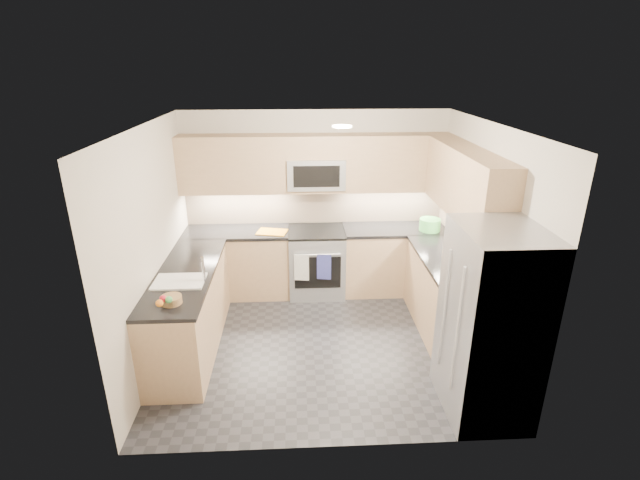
{
  "coord_description": "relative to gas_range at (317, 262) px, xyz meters",
  "views": [
    {
      "loc": [
        -0.26,
        -4.65,
        3.1
      ],
      "look_at": [
        0.0,
        0.35,
        1.15
      ],
      "focal_mm": 26.0,
      "sensor_mm": 36.0,
      "label": 1
    }
  ],
  "objects": [
    {
      "name": "ceiling",
      "position": [
        0.0,
        -1.28,
        2.04
      ],
      "size": [
        3.6,
        3.2,
        0.02
      ],
      "primitive_type": "cube",
      "color": "beige",
      "rests_on": "wall_back"
    },
    {
      "name": "countertop_peninsula",
      "position": [
        -1.5,
        -1.28,
        0.47
      ],
      "size": [
        0.63,
        2.0,
        0.04
      ],
      "primitive_type": "cube",
      "color": "black",
      "rests_on": "base_cab_peninsula"
    },
    {
      "name": "fridge_handle_right",
      "position": [
        1.08,
        -2.25,
        0.49
      ],
      "size": [
        0.02,
        0.02,
        1.2
      ],
      "primitive_type": "cylinder",
      "color": "#B2B5BA",
      "rests_on": "refrigerator"
    },
    {
      "name": "countertop_back_left",
      "position": [
        -1.09,
        0.02,
        0.47
      ],
      "size": [
        1.42,
        0.63,
        0.04
      ],
      "primitive_type": "cube",
      "color": "black",
      "rests_on": "base_cab_back_left"
    },
    {
      "name": "wall_front",
      "position": [
        0.0,
        -2.88,
        0.79
      ],
      "size": [
        3.6,
        0.02,
        2.5
      ],
      "primitive_type": "cube",
      "color": "beige",
      "rests_on": "floor"
    },
    {
      "name": "gas_range",
      "position": [
        0.0,
        0.0,
        0.0
      ],
      "size": [
        0.76,
        0.65,
        0.91
      ],
      "primitive_type": "cube",
      "color": "#9C9FA4",
      "rests_on": "floor"
    },
    {
      "name": "refrigerator",
      "position": [
        1.45,
        -2.43,
        0.45
      ],
      "size": [
        0.7,
        0.9,
        1.8
      ],
      "primitive_type": "cube",
      "color": "#97989E",
      "rests_on": "floor"
    },
    {
      "name": "dish_towel_check",
      "position": [
        -0.22,
        -0.37,
        0.1
      ],
      "size": [
        0.2,
        0.05,
        0.37
      ],
      "primitive_type": "cube",
      "rotation": [
        0.0,
        0.0,
        -0.15
      ],
      "color": "white",
      "rests_on": "oven_handle"
    },
    {
      "name": "wall_back",
      "position": [
        0.0,
        0.32,
        0.79
      ],
      "size": [
        3.6,
        0.02,
        2.5
      ],
      "primitive_type": "cube",
      "color": "beige",
      "rests_on": "floor"
    },
    {
      "name": "microwave",
      "position": [
        0.0,
        0.12,
        1.24
      ],
      "size": [
        0.76,
        0.4,
        0.4
      ],
      "primitive_type": "cube",
      "color": "#9EA1A5",
      "rests_on": "upper_cab_back"
    },
    {
      "name": "wall_right",
      "position": [
        1.8,
        -1.28,
        0.79
      ],
      "size": [
        0.02,
        3.2,
        2.5
      ],
      "primitive_type": "cube",
      "color": "beige",
      "rests_on": "floor"
    },
    {
      "name": "fruit_orange",
      "position": [
        -1.52,
        -2.17,
        0.6
      ],
      "size": [
        0.07,
        0.07,
        0.07
      ],
      "primitive_type": "sphere",
      "color": "orange",
      "rests_on": "fruit_basket"
    },
    {
      "name": "countertop_right",
      "position": [
        1.5,
        -1.12,
        0.47
      ],
      "size": [
        0.63,
        1.7,
        0.04
      ],
      "primitive_type": "cube",
      "color": "black",
      "rests_on": "base_cab_right"
    },
    {
      "name": "fruit_basket",
      "position": [
        -1.47,
        -1.97,
        0.52
      ],
      "size": [
        0.24,
        0.24,
        0.07
      ],
      "primitive_type": "cylinder",
      "rotation": [
        0.0,
        0.0,
        0.2
      ],
      "color": "#977146",
      "rests_on": "countertop_peninsula"
    },
    {
      "name": "fridge_handle_left",
      "position": [
        1.08,
        -2.61,
        0.49
      ],
      "size": [
        0.02,
        0.02,
        1.2
      ],
      "primitive_type": "cylinder",
      "color": "#B2B5BA",
      "rests_on": "refrigerator"
    },
    {
      "name": "countertop_back_right",
      "position": [
        1.09,
        0.02,
        0.47
      ],
      "size": [
        1.42,
        0.63,
        0.04
      ],
      "primitive_type": "cube",
      "color": "black",
      "rests_on": "base_cab_back_right"
    },
    {
      "name": "faucet",
      "position": [
        -1.24,
        -1.53,
        0.62
      ],
      "size": [
        0.03,
        0.03,
        0.28
      ],
      "primitive_type": "cylinder",
      "color": "silver",
      "rests_on": "countertop_peninsula"
    },
    {
      "name": "backsplash_back",
      "position": [
        0.0,
        0.32,
        0.74
      ],
      "size": [
        3.6,
        0.01,
        0.51
      ],
      "primitive_type": "cube",
      "color": "#C2A78C",
      "rests_on": "wall_back"
    },
    {
      "name": "sink_basin",
      "position": [
        -1.5,
        -1.53,
        0.42
      ],
      "size": [
        0.52,
        0.38,
        0.16
      ],
      "primitive_type": "cube",
      "color": "white",
      "rests_on": "base_cab_peninsula"
    },
    {
      "name": "floor",
      "position": [
        0.0,
        -1.28,
        -0.46
      ],
      "size": [
        3.6,
        3.2,
        0.0
      ],
      "primitive_type": "cube",
      "color": "#242429",
      "rests_on": "ground"
    },
    {
      "name": "microwave_door",
      "position": [
        0.0,
        -0.08,
        1.24
      ],
      "size": [
        0.6,
        0.01,
        0.28
      ],
      "primitive_type": "cube",
      "color": "black",
      "rests_on": "microwave"
    },
    {
      "name": "base_cab_back_right",
      "position": [
        1.09,
        0.02,
        -0.01
      ],
      "size": [
        1.42,
        0.6,
        0.9
      ],
      "primitive_type": "cube",
      "color": "tan",
      "rests_on": "floor"
    },
    {
      "name": "utensil_bowl",
      "position": [
        1.53,
        -0.1,
        0.57
      ],
      "size": [
        0.37,
        0.37,
        0.16
      ],
      "primitive_type": "cylinder",
      "rotation": [
        0.0,
        0.0,
        -0.37
      ],
      "color": "green",
      "rests_on": "countertop_back_right"
    },
    {
      "name": "dish_towel_blue",
      "position": [
        0.08,
        -0.37,
        0.1
      ],
      "size": [
        0.19,
        0.05,
        0.35
      ],
      "primitive_type": "cube",
      "rotation": [
        0.0,
        0.0,
        -0.19
      ],
      "color": "navy",
      "rests_on": "oven_handle"
    },
    {
      "name": "fruit_pear",
      "position": [
        -1.45,
        -2.12,
        0.6
      ],
      "size": [
        0.07,
        0.07,
        0.07
      ],
      "primitive_type": "sphere",
      "color": "#439E4D",
      "rests_on": "fruit_basket"
    },
    {
      "name": "cutting_board",
      "position": [
        -0.6,
        -0.07,
        0.49
      ],
      "size": [
        0.44,
        0.35,
        0.01
      ],
      "primitive_type": "cube",
      "rotation": [
        0.0,
        0.0,
        -0.22
      ],
      "color": "orange",
      "rests_on": "countertop_back_left"
    },
    {
      "name": "upper_cab_back",
      "position": [
        0.0,
        0.15,
        1.37
      ],
      "size": [
        3.6,
        0.35,
        0.75
      ],
      "primitive_type": "cube",
      "color": "tan",
      "rests_on": "wall_back"
    },
    {
      "name": "upper_cab_right",
      "position": [
        1.62,
        -1.0,
        1.37
      ],
      "size": [
        0.35,
        1.95,
        0.75
      ],
      "primitive_type": "cube",
      "color": "tan",
      "rests_on": "wall_right"
    },
    {
      "name": "base_cab_right",
      "position": [
        1.5,
        -1.12,
        -0.01
      ],
      "size": [
        0.6,
        1.7,
        0.9
      ],
      "primitive_type": "cube",
      "color": "tan",
      "rests_on": "floor"
    },
    {
      "name": "backsplash_right",
      "position": [
        1.8,
        -0.82,
        0.74
      ],
      "size": [
        0.01,
        2.3,
        0.51
      ],
      "primitive_type": "cube",
      "color": "#C2A78C",
      "rests_on": "wall_right"
    },
    {
      "name": "oven_handle",
      "position": [
        0.0,
        -0.35,
        0.26
      ],
      "size": [
        0.6,
        0.02,
        0.02
      ],
      "primitive_type": "cylinder",
      "rotation": [
        0.0,
        1.57,
        0.0
      ],
      "color": "#B2B5BA",
      "rests_on": "gas_range"
    },
    {
      "name": "range_cooktop",
      "position": [
        0.0,
        0.0,
        0.46
      ],
      "size": [
        0.76,
        0.65,
        0.03
      ],
      "primitive_type": "cube",
      "color": "black",
      "rests_on": "gas_range"
    },
    {
      "name": "base_cab_peninsula",
      "position": [
        -1.5,
        -1.28,
        -0.01
      ],
      "size": [
        0.6,
        2.0,
        0.9
      ],
      "primitive_type": "cube",
      "color": "tan",
      "rests_on": "floor"
    },
    {
      "name": "wall_left",
      "position": [
        -1.8,
        -1.28,
        0.79
      ],
      "size": [
        0.02,
        3.2,
        2.5
      ],
      "primitive_type": "cube",
      "color": "beige",
      "rests_on": "floor"
    },
    {
      "name": "oven_door_glass",
      "position": [
        0.0,
        -0.33,
        -0.01
      ],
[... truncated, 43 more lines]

